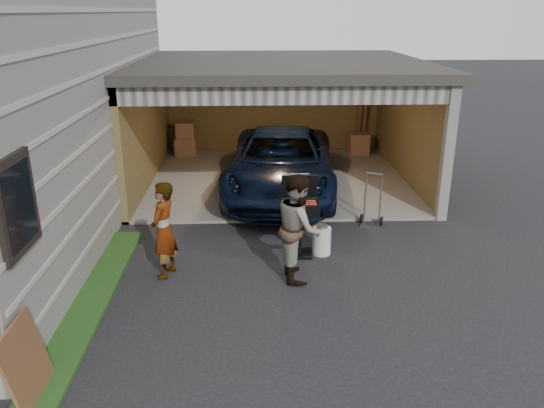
% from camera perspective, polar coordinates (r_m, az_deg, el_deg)
% --- Properties ---
extents(ground, '(80.00, 80.00, 0.00)m').
position_cam_1_polar(ground, '(7.46, -2.68, -12.25)').
color(ground, black).
rests_on(ground, ground).
extents(groundcover_strip, '(0.50, 8.00, 0.06)m').
position_cam_1_polar(groundcover_strip, '(7.02, -22.18, -15.94)').
color(groundcover_strip, '#193814').
rests_on(groundcover_strip, ground).
extents(garage, '(6.80, 6.30, 2.90)m').
position_cam_1_polar(garage, '(13.28, 0.67, 10.91)').
color(garage, '#605E59').
rests_on(garage, ground).
extents(minivan, '(2.77, 5.22, 1.40)m').
position_cam_1_polar(minivan, '(11.98, 0.96, 4.16)').
color(minivan, black).
rests_on(minivan, ground).
extents(woman, '(0.52, 0.65, 1.56)m').
position_cam_1_polar(woman, '(8.41, -11.57, -2.78)').
color(woman, silver).
rests_on(woman, ground).
extents(man, '(0.69, 0.86, 1.69)m').
position_cam_1_polar(man, '(8.20, 2.87, -2.48)').
color(man, '#3F2D19').
rests_on(man, ground).
extents(bbq_grill, '(0.62, 0.54, 1.38)m').
position_cam_1_polar(bbq_grill, '(8.96, 3.06, -0.66)').
color(bbq_grill, black).
rests_on(bbq_grill, ground).
extents(propane_tank, '(0.40, 0.40, 0.48)m').
position_cam_1_polar(propane_tank, '(9.23, 5.35, -3.96)').
color(propane_tank, silver).
rests_on(propane_tank, ground).
extents(plywood_panel, '(0.23, 0.83, 0.91)m').
position_cam_1_polar(plywood_panel, '(6.44, -24.94, -15.31)').
color(plywood_panel, '#53331C').
rests_on(plywood_panel, ground).
extents(hand_truck, '(0.48, 0.44, 1.07)m').
position_cam_1_polar(hand_truck, '(10.60, 10.63, -1.17)').
color(hand_truck, slate).
rests_on(hand_truck, ground).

